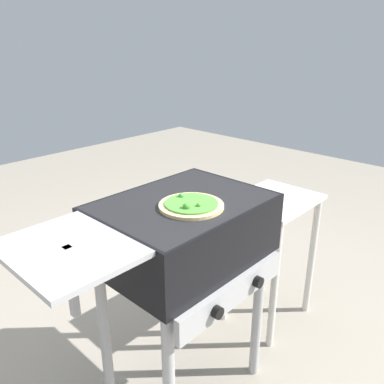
% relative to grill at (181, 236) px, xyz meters
% --- Properties ---
extents(ground_plane, '(8.00, 8.00, 0.00)m').
position_rel_grill_xyz_m(ground_plane, '(0.01, 0.00, -0.76)').
color(ground_plane, gray).
extents(grill, '(0.96, 0.53, 0.90)m').
position_rel_grill_xyz_m(grill, '(0.00, 0.00, 0.00)').
color(grill, black).
rests_on(grill, ground_plane).
extents(pizza_veggie, '(0.23, 0.23, 0.04)m').
position_rel_grill_xyz_m(pizza_veggie, '(-0.01, -0.06, 0.15)').
color(pizza_veggie, '#E0C17F').
rests_on(pizza_veggie, grill).
extents(prep_table, '(0.44, 0.36, 0.72)m').
position_rel_grill_xyz_m(prep_table, '(0.67, 0.00, -0.24)').
color(prep_table, beige).
rests_on(prep_table, ground_plane).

